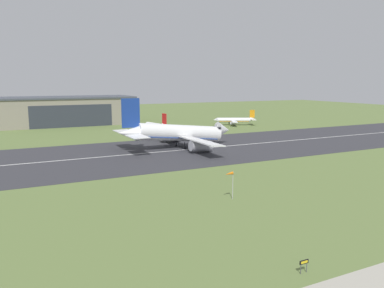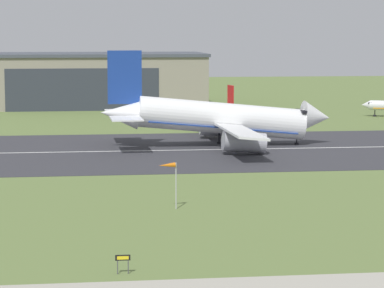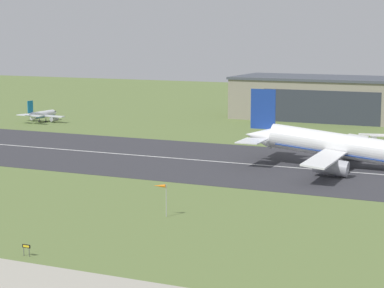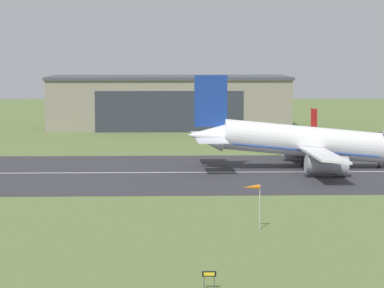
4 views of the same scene
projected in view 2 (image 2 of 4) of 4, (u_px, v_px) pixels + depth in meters
name	position (u px, v px, depth m)	size (l,w,h in m)	color
ground_plane	(1.00, 230.00, 100.37)	(667.03, 667.03, 0.00)	olive
runway_strip	(30.00, 153.00, 164.03)	(427.03, 55.62, 0.06)	#333338
runway_centreline	(30.00, 153.00, 164.03)	(384.33, 0.70, 0.01)	silver
hangar_building	(82.00, 80.00, 264.75)	(71.23, 31.97, 15.57)	gray
airplane_landing	(220.00, 119.00, 172.85)	(44.90, 51.61, 18.30)	white
airplane_parked_centre	(219.00, 111.00, 214.25)	(18.14, 19.80, 9.65)	white
windsock_pole	(168.00, 168.00, 111.18)	(2.33, 1.13, 5.84)	#B7B7BC
runway_sign	(123.00, 260.00, 81.98)	(1.38, 0.13, 1.77)	#4C4C51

